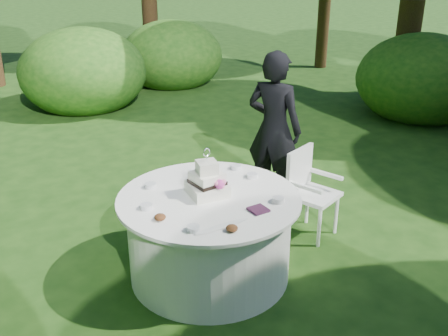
{
  "coord_description": "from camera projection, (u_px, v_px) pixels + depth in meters",
  "views": [
    {
      "loc": [
        -2.0,
        -3.42,
        2.73
      ],
      "look_at": [
        0.15,
        0.0,
        1.0
      ],
      "focal_mm": 42.0,
      "sensor_mm": 36.0,
      "label": 1
    }
  ],
  "objects": [
    {
      "name": "feather_plume",
      "position": [
        222.0,
        226.0,
        3.94
      ],
      "size": [
        0.48,
        0.07,
        0.01
      ],
      "primitive_type": "ellipsoid",
      "color": "silver",
      "rests_on": "table"
    },
    {
      "name": "votives",
      "position": [
        211.0,
        192.0,
        4.44
      ],
      "size": [
        1.17,
        0.96,
        0.04
      ],
      "color": "silver",
      "rests_on": "table"
    },
    {
      "name": "table",
      "position": [
        209.0,
        236.0,
        4.56
      ],
      "size": [
        1.56,
        1.56,
        0.77
      ],
      "color": "white",
      "rests_on": "ground"
    },
    {
      "name": "napkins",
      "position": [
        258.0,
        210.0,
        4.18
      ],
      "size": [
        0.14,
        0.14,
        0.02
      ],
      "primitive_type": "cube",
      "color": "#411C36",
      "rests_on": "table"
    },
    {
      "name": "petal_cups",
      "position": [
        195.0,
        222.0,
        3.95
      ],
      "size": [
        0.46,
        0.53,
        0.05
      ],
      "color": "#562D16",
      "rests_on": "table"
    },
    {
      "name": "ground",
      "position": [
        210.0,
        274.0,
        4.71
      ],
      "size": [
        80.0,
        80.0,
        0.0
      ],
      "primitive_type": "plane",
      "color": "#17390F",
      "rests_on": "ground"
    },
    {
      "name": "cake",
      "position": [
        207.0,
        182.0,
        4.4
      ],
      "size": [
        0.35,
        0.35,
        0.42
      ],
      "color": "beige",
      "rests_on": "table"
    },
    {
      "name": "guest",
      "position": [
        274.0,
        129.0,
        5.73
      ],
      "size": [
        0.66,
        0.75,
        1.73
      ],
      "primitive_type": "imported",
      "rotation": [
        0.0,
        0.0,
        2.05
      ],
      "color": "black",
      "rests_on": "ground"
    },
    {
      "name": "chair",
      "position": [
        308.0,
        186.0,
        5.2
      ],
      "size": [
        0.53,
        0.53,
        0.89
      ],
      "color": "silver",
      "rests_on": "ground"
    }
  ]
}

